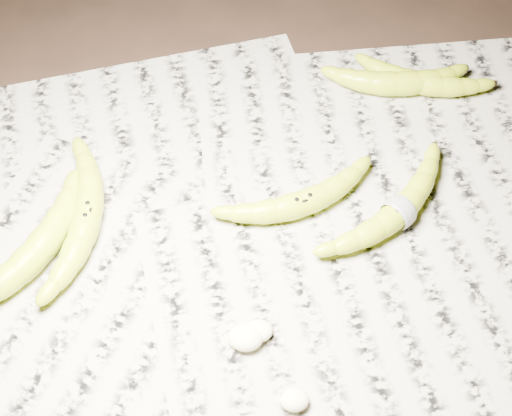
{
  "coord_description": "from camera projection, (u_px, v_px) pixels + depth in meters",
  "views": [
    {
      "loc": [
        -0.05,
        -0.45,
        0.74
      ],
      "look_at": [
        -0.02,
        0.03,
        0.05
      ],
      "focal_mm": 50.0,
      "sensor_mm": 36.0,
      "label": 1
    }
  ],
  "objects": [
    {
      "name": "banana_upper_b",
      "position": [
        397.0,
        82.0,
        1.0
      ],
      "size": [
        0.18,
        0.06,
        0.04
      ],
      "primitive_type": null,
      "rotation": [
        0.0,
        0.0,
        -0.04
      ],
      "color": "#AEC018",
      "rests_on": "newspaper_patch"
    },
    {
      "name": "banana_left_a",
      "position": [
        87.0,
        215.0,
        0.87
      ],
      "size": [
        0.08,
        0.21,
        0.04
      ],
      "primitive_type": null,
      "rotation": [
        0.0,
        0.0,
        1.48
      ],
      "color": "#AEC018",
      "rests_on": "newspaper_patch"
    },
    {
      "name": "ground",
      "position": [
        277.0,
        251.0,
        0.87
      ],
      "size": [
        3.0,
        3.0,
        0.0
      ],
      "primitive_type": "plane",
      "color": "black",
      "rests_on": "ground"
    },
    {
      "name": "flesh_chunk_c",
      "position": [
        258.0,
        329.0,
        0.79
      ],
      "size": [
        0.03,
        0.03,
        0.02
      ],
      "primitive_type": "ellipsoid",
      "color": "#FBF3C2",
      "rests_on": "newspaper_patch"
    },
    {
      "name": "flesh_chunk_a",
      "position": [
        246.0,
        336.0,
        0.78
      ],
      "size": [
        0.04,
        0.03,
        0.02
      ],
      "primitive_type": "ellipsoid",
      "color": "#FBF3C2",
      "rests_on": "newspaper_patch"
    },
    {
      "name": "banana_center",
      "position": [
        302.0,
        202.0,
        0.88
      ],
      "size": [
        0.19,
        0.11,
        0.03
      ],
      "primitive_type": null,
      "rotation": [
        0.0,
        0.0,
        0.34
      ],
      "color": "#AEC018",
      "rests_on": "newspaper_patch"
    },
    {
      "name": "measuring_tape",
      "position": [
        399.0,
        211.0,
        0.87
      ],
      "size": [
        0.03,
        0.04,
        0.04
      ],
      "primitive_type": "torus",
      "rotation": [
        0.0,
        1.57,
        0.72
      ],
      "color": "white",
      "rests_on": "newspaper_patch"
    },
    {
      "name": "newspaper_patch",
      "position": [
        265.0,
        247.0,
        0.87
      ],
      "size": [
        0.9,
        0.7,
        0.01
      ],
      "primitive_type": "cube",
      "color": "#A19C8A",
      "rests_on": "ground"
    },
    {
      "name": "banana_upper_a",
      "position": [
        421.0,
        81.0,
        1.0
      ],
      "size": [
        0.17,
        0.11,
        0.03
      ],
      "primitive_type": null,
      "rotation": [
        0.0,
        0.0,
        -0.35
      ],
      "color": "#AEC018",
      "rests_on": "newspaper_patch"
    },
    {
      "name": "banana_left_b",
      "position": [
        36.0,
        250.0,
        0.84
      ],
      "size": [
        0.16,
        0.2,
        0.04
      ],
      "primitive_type": null,
      "rotation": [
        0.0,
        0.0,
        0.99
      ],
      "color": "#AEC018",
      "rests_on": "newspaper_patch"
    },
    {
      "name": "flesh_chunk_b",
      "position": [
        295.0,
        399.0,
        0.75
      ],
      "size": [
        0.03,
        0.03,
        0.02
      ],
      "primitive_type": "ellipsoid",
      "color": "#FBF3C2",
      "rests_on": "newspaper_patch"
    },
    {
      "name": "banana_taped",
      "position": [
        399.0,
        211.0,
        0.87
      ],
      "size": [
        0.19,
        0.18,
        0.03
      ],
      "primitive_type": null,
      "rotation": [
        0.0,
        0.0,
        0.72
      ],
      "color": "#AEC018",
      "rests_on": "newspaper_patch"
    }
  ]
}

